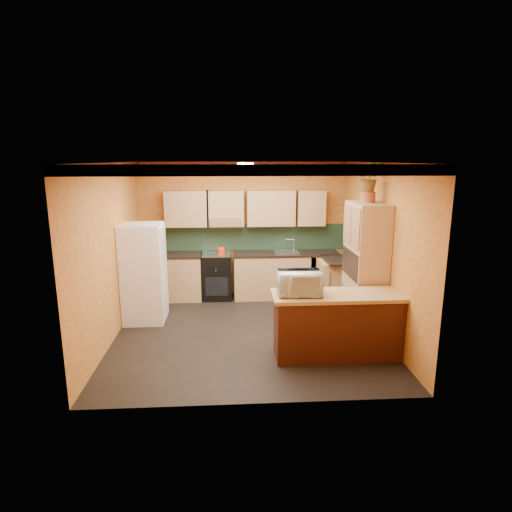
{
  "coord_description": "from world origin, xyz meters",
  "views": [
    {
      "loc": [
        -0.28,
        -6.51,
        2.76
      ],
      "look_at": [
        0.16,
        0.45,
        1.16
      ],
      "focal_mm": 30.0,
      "sensor_mm": 36.0,
      "label": 1
    }
  ],
  "objects": [
    {
      "name": "base_cabinets_right",
      "position": [
        1.8,
        1.14,
        0.44
      ],
      "size": [
        0.6,
        0.8,
        0.88
      ],
      "primitive_type": "cube",
      "color": "tan",
      "rests_on": "ground"
    },
    {
      "name": "room_shell",
      "position": [
        0.02,
        0.28,
        2.09
      ],
      "size": [
        4.24,
        4.24,
        2.72
      ],
      "color": "black",
      "rests_on": "ground"
    },
    {
      "name": "stove",
      "position": [
        -0.54,
        1.8,
        0.46
      ],
      "size": [
        0.58,
        0.58,
        0.91
      ],
      "primitive_type": "cube",
      "color": "black",
      "rests_on": "ground"
    },
    {
      "name": "countertop_right",
      "position": [
        1.8,
        1.14,
        0.9
      ],
      "size": [
        0.62,
        0.8,
        0.04
      ],
      "primitive_type": "cube",
      "color": "black",
      "rests_on": "base_cabinets_right"
    },
    {
      "name": "fern_pot",
      "position": [
        1.85,
        -0.06,
        2.18
      ],
      "size": [
        0.22,
        0.22,
        0.16
      ],
      "primitive_type": "cylinder",
      "color": "#994A25",
      "rests_on": "pantry"
    },
    {
      "name": "sink",
      "position": [
        0.86,
        1.8,
        0.94
      ],
      "size": [
        0.48,
        0.4,
        0.03
      ],
      "primitive_type": "cube",
      "color": "silver",
      "rests_on": "countertop_back"
    },
    {
      "name": "microwave",
      "position": [
        0.67,
        -0.94,
        1.09
      ],
      "size": [
        0.6,
        0.41,
        0.33
      ],
      "primitive_type": "imported",
      "rotation": [
        0.0,
        0.0,
        -0.02
      ],
      "color": "white",
      "rests_on": "bar_top"
    },
    {
      "name": "pantry",
      "position": [
        1.85,
        -0.11,
        1.05
      ],
      "size": [
        0.48,
        0.9,
        2.1
      ],
      "primitive_type": "cube",
      "color": "tan",
      "rests_on": "ground"
    },
    {
      "name": "fridge",
      "position": [
        -1.75,
        0.63,
        0.85
      ],
      "size": [
        0.68,
        0.66,
        1.7
      ],
      "primitive_type": "cube",
      "color": "white",
      "rests_on": "ground"
    },
    {
      "name": "bar_top",
      "position": [
        1.25,
        -0.94,
        0.91
      ],
      "size": [
        1.9,
        0.65,
        0.05
      ],
      "primitive_type": "cube",
      "color": "tan",
      "rests_on": "breakfast_bar"
    },
    {
      "name": "countertop_back",
      "position": [
        0.08,
        1.8,
        0.9
      ],
      "size": [
        3.65,
        0.62,
        0.04
      ],
      "primitive_type": "cube",
      "color": "black",
      "rests_on": "base_cabinets_back"
    },
    {
      "name": "fern",
      "position": [
        1.85,
        -0.06,
        2.48
      ],
      "size": [
        0.43,
        0.38,
        0.44
      ],
      "primitive_type": "imported",
      "rotation": [
        0.0,
        0.0,
        0.09
      ],
      "color": "tan",
      "rests_on": "fern_pot"
    },
    {
      "name": "breakfast_bar",
      "position": [
        1.25,
        -0.94,
        0.44
      ],
      "size": [
        1.8,
        0.55,
        0.88
      ],
      "primitive_type": "cube",
      "color": "#451910",
      "rests_on": "ground"
    },
    {
      "name": "base_cabinets_back",
      "position": [
        0.08,
        1.8,
        0.44
      ],
      "size": [
        3.65,
        0.6,
        0.88
      ],
      "primitive_type": "cube",
      "color": "tan",
      "rests_on": "ground"
    },
    {
      "name": "kettle",
      "position": [
        -0.44,
        1.75,
        1.0
      ],
      "size": [
        0.2,
        0.2,
        0.18
      ],
      "primitive_type": null,
      "rotation": [
        0.0,
        0.0,
        -0.22
      ],
      "color": "red",
      "rests_on": "stove"
    }
  ]
}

